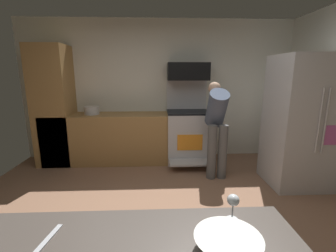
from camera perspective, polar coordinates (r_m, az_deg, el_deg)
The scene contains 12 objects.
ground_plane at distance 2.78m, azimuth -0.96°, elevation -23.29°, with size 5.20×4.80×0.02m, color #8B634A.
wall_back at distance 4.60m, azimuth -1.86°, elevation 8.66°, with size 5.20×0.12×2.60m, color silver.
lower_cabinet_run at distance 4.47m, azimuth -13.34°, elevation -2.88°, with size 2.40×0.60×0.90m, color #9D7442.
cabinet_column at distance 4.65m, azimuth -25.96°, elevation 4.33°, with size 0.60×0.60×2.10m, color #9D7442.
oven_range at distance 4.40m, azimuth 4.78°, elevation -2.04°, with size 0.76×0.94×1.50m.
microwave at distance 4.35m, azimuth 4.90°, elevation 13.07°, with size 0.74×0.38×0.31m, color black.
refrigerator at distance 3.89m, azimuth 29.99°, elevation 0.82°, with size 0.89×0.79×1.88m.
person_cook at distance 3.73m, azimuth 11.75°, elevation 0.87°, with size 0.31×0.58×1.49m.
mixing_bowl_large at distance 1.11m, azimuth 14.33°, elevation -26.16°, with size 0.28×0.28×0.07m, color white.
wine_glass_near at distance 1.27m, azimuth 15.55°, elevation -17.38°, with size 0.06×0.06×0.14m.
knife_chef at distance 1.26m, azimuth -27.89°, elevation -23.90°, with size 0.25×0.02×0.01m, color #B7BABF.
stock_pot at distance 4.44m, azimuth -18.07°, elevation 3.62°, with size 0.26×0.26×0.14m, color #BBB8B7.
Camera 1 is at (-0.06, -2.25, 1.63)m, focal length 25.05 mm.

